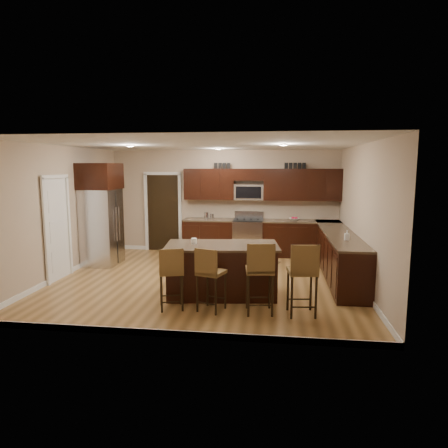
# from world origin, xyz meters

# --- Properties ---
(floor) EXTENTS (6.00, 6.00, 0.00)m
(floor) POSITION_xyz_m (0.00, 0.00, 0.00)
(floor) COLOR #9E733F
(floor) RESTS_ON ground
(ceiling) EXTENTS (6.00, 6.00, 0.00)m
(ceiling) POSITION_xyz_m (0.00, 0.00, 2.70)
(ceiling) COLOR silver
(ceiling) RESTS_ON wall_back
(wall_back) EXTENTS (6.00, 0.00, 6.00)m
(wall_back) POSITION_xyz_m (0.00, 2.75, 1.35)
(wall_back) COLOR tan
(wall_back) RESTS_ON floor
(wall_left) EXTENTS (0.00, 5.50, 5.50)m
(wall_left) POSITION_xyz_m (-3.00, 0.00, 1.35)
(wall_left) COLOR tan
(wall_left) RESTS_ON floor
(wall_right) EXTENTS (0.00, 5.50, 5.50)m
(wall_right) POSITION_xyz_m (3.00, 0.00, 1.35)
(wall_right) COLOR tan
(wall_right) RESTS_ON floor
(base_cabinets) EXTENTS (4.02, 3.96, 0.92)m
(base_cabinets) POSITION_xyz_m (1.90, 1.45, 0.46)
(base_cabinets) COLOR black
(base_cabinets) RESTS_ON floor
(upper_cabinets) EXTENTS (4.00, 0.33, 0.80)m
(upper_cabinets) POSITION_xyz_m (1.04, 2.58, 1.84)
(upper_cabinets) COLOR black
(upper_cabinets) RESTS_ON wall_back
(range) EXTENTS (0.76, 0.64, 1.11)m
(range) POSITION_xyz_m (0.68, 2.45, 0.47)
(range) COLOR silver
(range) RESTS_ON floor
(microwave) EXTENTS (0.76, 0.31, 0.40)m
(microwave) POSITION_xyz_m (0.68, 2.60, 1.62)
(microwave) COLOR silver
(microwave) RESTS_ON upper_cabinets
(doorway) EXTENTS (0.85, 0.03, 2.06)m
(doorway) POSITION_xyz_m (-1.65, 2.73, 1.03)
(doorway) COLOR black
(doorway) RESTS_ON floor
(pantry_door) EXTENTS (0.03, 0.80, 2.04)m
(pantry_door) POSITION_xyz_m (-2.98, -0.30, 1.02)
(pantry_door) COLOR white
(pantry_door) RESTS_ON floor
(letter_decor) EXTENTS (2.20, 0.03, 0.15)m
(letter_decor) POSITION_xyz_m (0.90, 2.58, 2.29)
(letter_decor) COLOR black
(letter_decor) RESTS_ON upper_cabinets
(island) EXTENTS (2.08, 1.26, 0.92)m
(island) POSITION_xyz_m (0.45, -0.88, 0.43)
(island) COLOR black
(island) RESTS_ON floor
(stool_left) EXTENTS (0.48, 0.48, 1.02)m
(stool_left) POSITION_xyz_m (-0.25, -1.72, 0.63)
(stool_left) COLOR brown
(stool_left) RESTS_ON floor
(stool_mid) EXTENTS (0.49, 0.49, 1.03)m
(stool_mid) POSITION_xyz_m (0.36, -1.72, 0.64)
(stool_mid) COLOR brown
(stool_mid) RESTS_ON floor
(stool_right) EXTENTS (0.48, 0.48, 1.14)m
(stool_right) POSITION_xyz_m (1.15, -1.73, 0.71)
(stool_right) COLOR brown
(stool_right) RESTS_ON floor
(refrigerator) EXTENTS (0.79, 0.94, 2.35)m
(refrigerator) POSITION_xyz_m (-2.62, 1.00, 1.21)
(refrigerator) COLOR silver
(refrigerator) RESTS_ON floor
(floor_mat) EXTENTS (0.98, 0.79, 0.01)m
(floor_mat) POSITION_xyz_m (1.03, 1.60, 0.01)
(floor_mat) COLOR brown
(floor_mat) RESTS_ON floor
(fruit_bowl) EXTENTS (0.26, 0.26, 0.06)m
(fruit_bowl) POSITION_xyz_m (1.84, 2.45, 0.95)
(fruit_bowl) COLOR silver
(fruit_bowl) RESTS_ON base_cabinets
(soap_bottle) EXTENTS (0.08, 0.08, 0.18)m
(soap_bottle) POSITION_xyz_m (2.70, -0.16, 1.01)
(soap_bottle) COLOR #B2B2B2
(soap_bottle) RESTS_ON base_cabinets
(canister_tall) EXTENTS (0.12, 0.12, 0.18)m
(canister_tall) POSITION_xyz_m (-0.41, 2.45, 1.01)
(canister_tall) COLOR silver
(canister_tall) RESTS_ON base_cabinets
(canister_short) EXTENTS (0.11, 0.11, 0.15)m
(canister_short) POSITION_xyz_m (-0.26, 2.45, 0.99)
(canister_short) COLOR silver
(canister_short) RESTS_ON base_cabinets
(island_jar) EXTENTS (0.10, 0.10, 0.10)m
(island_jar) POSITION_xyz_m (-0.05, -0.88, 0.97)
(island_jar) COLOR white
(island_jar) RESTS_ON island
(stool_extra) EXTENTS (0.48, 0.48, 1.14)m
(stool_extra) POSITION_xyz_m (1.80, -1.73, 0.71)
(stool_extra) COLOR brown
(stool_extra) RESTS_ON floor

